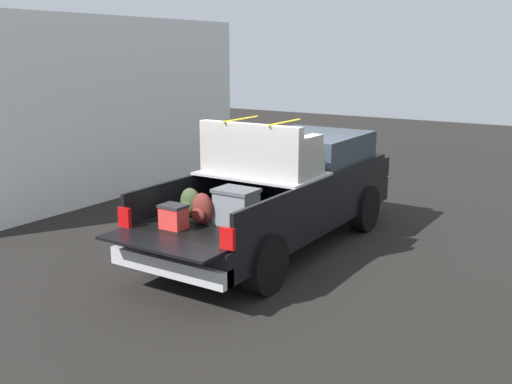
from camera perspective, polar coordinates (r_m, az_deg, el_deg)
ground_plane at (r=10.23m, az=1.83°, el=-5.34°), size 40.00×40.00×0.00m
pickup_truck at (r=10.26m, az=2.90°, el=0.27°), size 6.05×2.06×2.23m
building_facade at (r=13.91m, az=-13.26°, el=7.84°), size 8.39×0.36×4.03m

